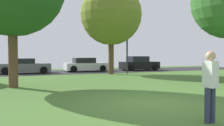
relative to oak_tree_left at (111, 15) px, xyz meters
The scene contains 8 objects.
ground_plane 13.61m from the oak_tree_left, 105.94° to the right, with size 44.00×44.00×0.00m, color #47702D.
road_strip 7.33m from the oak_tree_left, 131.59° to the left, with size 44.00×6.40×0.01m, color #28282B.
oak_tree_left is the anchor object (origin of this frame).
person_bystander 15.74m from the oak_tree_left, 103.41° to the right, with size 0.30×0.32×1.76m.
parked_car_grey 9.11m from the oak_tree_left, 152.31° to the left, with size 4.50×1.99×1.36m.
parked_car_white 6.21m from the oak_tree_left, 104.93° to the left, with size 4.25×1.98×1.38m.
parked_car_black 7.51m from the oak_tree_left, 37.00° to the left, with size 4.16×2.06×1.53m.
street_lamp_post 3.33m from the oak_tree_left, ahead, with size 0.14×0.14×4.50m, color #2D2D33.
Camera 1 is at (-4.51, -7.05, 1.67)m, focal length 38.15 mm.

